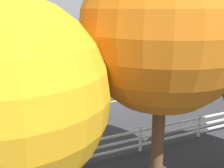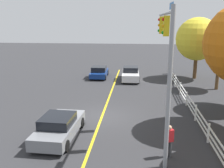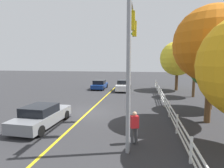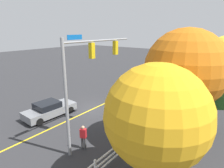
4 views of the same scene
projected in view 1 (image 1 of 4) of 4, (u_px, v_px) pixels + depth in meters
name	position (u px, v px, depth m)	size (l,w,h in m)	color
ground_plane	(92.00, 105.00, 17.93)	(120.00, 120.00, 0.00)	#2D2D30
lane_center_stripe	(145.00, 96.00, 19.57)	(28.00, 0.16, 0.01)	gold
signal_assembly	(19.00, 29.00, 11.37)	(6.41, 0.38, 7.42)	gray
car_1	(217.00, 70.00, 24.85)	(4.32, 2.00, 1.37)	navy
car_2	(26.00, 94.00, 17.98)	(4.78, 2.15, 1.41)	slate
pedestrian	(10.00, 131.00, 11.96)	(0.40, 0.47, 1.69)	#3F3F42
white_rail_fence	(199.00, 125.00, 13.37)	(26.10, 0.10, 1.15)	white
tree_0	(163.00, 32.00, 8.33)	(5.03, 5.03, 7.86)	brown
tree_2	(9.00, 97.00, 6.57)	(4.79, 4.79, 6.41)	brown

